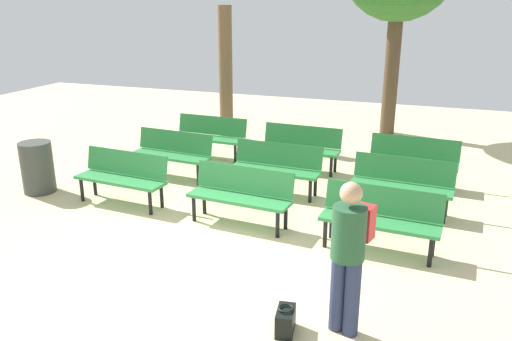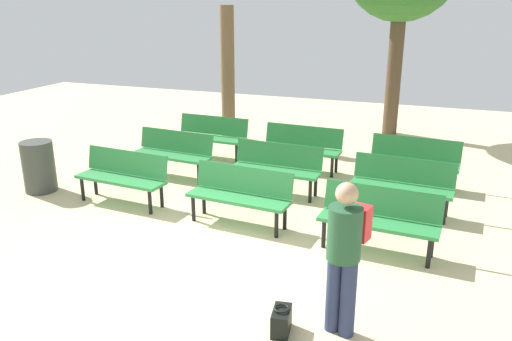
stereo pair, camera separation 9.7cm
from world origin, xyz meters
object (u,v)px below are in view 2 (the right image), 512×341
trash_bin (39,166)px  bench_r2_c1 (302,145)px  tree_0 (228,74)px  bench_r0_c1 (240,192)px  bench_r0_c2 (380,216)px  visitor_with_backpack (345,249)px  bench_r2_c0 (211,134)px  handbag (281,321)px  bench_r1_c1 (276,165)px  bench_r2_c2 (414,159)px  bench_r0_c0 (123,174)px  bench_r1_c0 (173,151)px  bench_r1_c2 (402,182)px

trash_bin → bench_r2_c1: bearing=35.0°
tree_0 → bench_r0_c1: bearing=-64.6°
bench_r0_c2 → bench_r2_c1: size_ratio=1.00×
visitor_with_backpack → trash_bin: bearing=-6.1°
bench_r2_c0 → handbag: bench_r2_c0 is taller
bench_r1_c1 → bench_r2_c2: (2.24, 1.27, 0.00)m
handbag → bench_r0_c0: bearing=145.1°
bench_r2_c1 → handbag: bearing=-73.7°
bench_r0_c1 → trash_bin: size_ratio=1.79×
bench_r1_c1 → bench_r1_c0: bearing=177.9°
bench_r0_c1 → bench_r1_c0: size_ratio=1.00×
bench_r2_c0 → bench_r1_c0: bearing=-93.2°
bench_r0_c2 → bench_r1_c2: size_ratio=1.00×
bench_r0_c2 → bench_r1_c0: (-4.16, 1.78, 0.00)m
bench_r0_c1 → bench_r2_c1: bearing=91.7°
handbag → trash_bin: trash_bin is taller
bench_r1_c0 → tree_0: bearing=97.8°
bench_r1_c2 → visitor_with_backpack: size_ratio=0.99×
bench_r2_c2 → bench_r0_c0: bearing=-146.6°
tree_0 → bench_r1_c0: bearing=-86.6°
tree_0 → handbag: size_ratio=9.16×
bench_r0_c2 → handbag: (-0.67, -2.23, -0.37)m
bench_r2_c0 → tree_0: (-0.32, 1.66, 1.07)m
bench_r1_c1 → bench_r2_c0: bearing=143.7°
bench_r0_c0 → handbag: 4.40m
bench_r2_c2 → trash_bin: size_ratio=1.78×
bench_r2_c1 → tree_0: size_ratio=0.51×
bench_r0_c2 → handbag: bearing=-103.0°
bench_r0_c0 → bench_r2_c0: (0.25, 2.94, 0.00)m
bench_r1_c1 → bench_r2_c0: same height
bench_r1_c0 → bench_r2_c2: same height
bench_r0_c2 → bench_r0_c0: bearing=-180.0°
bench_r1_c2 → bench_r0_c2: bearing=-91.7°
bench_r1_c0 → bench_r2_c0: same height
bench_r1_c0 → bench_r2_c0: size_ratio=1.01×
bench_r1_c0 → handbag: (3.49, -4.01, -0.37)m
visitor_with_backpack → bench_r1_c0: bearing=-28.4°
bench_r0_c1 → tree_0: (-2.24, 4.71, 1.07)m
bench_r0_c1 → visitor_with_backpack: bearing=-42.3°
bench_r2_c1 → trash_bin: size_ratio=1.77×
bench_r2_c0 → bench_r2_c1: bearing=-2.5°
bench_r0_c1 → bench_r1_c0: same height
bench_r1_c0 → bench_r2_c1: same height
visitor_with_backpack → bench_r1_c1: bearing=-47.7°
tree_0 → handbag: bearing=-62.7°
bench_r1_c2 → bench_r2_c0: size_ratio=1.01×
bench_r0_c2 → trash_bin: trash_bin is taller
bench_r2_c0 → handbag: size_ratio=4.71×
bench_r2_c1 → bench_r1_c2: bearing=-33.7°
bench_r1_c0 → handbag: size_ratio=4.75×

